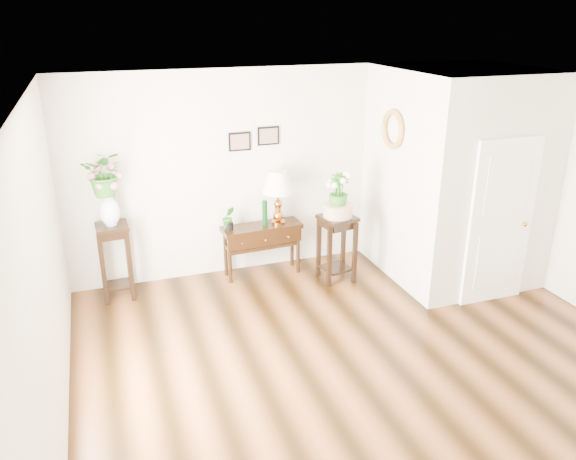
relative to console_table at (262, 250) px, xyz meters
name	(u,v)px	position (x,y,z in m)	size (l,w,h in m)	color
floor	(371,364)	(0.45, -2.46, -0.37)	(6.00, 5.50, 0.02)	brown
ceiling	(388,93)	(0.45, -2.46, 2.43)	(6.00, 5.50, 0.02)	white
wall_back	(285,170)	(0.45, 0.29, 1.03)	(6.00, 0.02, 2.80)	silver
wall_left	(43,289)	(-2.55, -2.46, 1.03)	(0.02, 5.50, 2.80)	silver
partition	(455,174)	(2.55, -0.69, 1.03)	(1.80, 1.95, 2.80)	silver
door	(500,223)	(2.55, -1.69, 0.68)	(0.90, 0.05, 2.10)	white
art_print_left	(240,142)	(-0.20, 0.27, 1.48)	(0.30, 0.02, 0.25)	black
art_print_right	(268,136)	(0.20, 0.27, 1.53)	(0.30, 0.02, 0.25)	black
wall_ornament	(392,129)	(1.61, -0.56, 1.68)	(0.51, 0.51, 0.07)	gold
console_table	(262,250)	(0.00, 0.00, 0.00)	(1.10, 0.37, 0.73)	black
table_lamp	(278,199)	(0.24, 0.00, 0.72)	(0.43, 0.43, 0.76)	#AC6E28
green_vase	(265,213)	(0.05, 0.00, 0.54)	(0.07, 0.07, 0.35)	black
potted_plant	(228,218)	(-0.46, 0.00, 0.52)	(0.17, 0.14, 0.31)	#256319
plant_stand_a	(116,261)	(-1.95, -0.03, 0.13)	(0.39, 0.39, 1.00)	black
porcelain_vase	(109,208)	(-1.95, -0.03, 0.86)	(0.25, 0.25, 0.43)	white
lily_arrangement	(105,171)	(-1.95, -0.03, 1.31)	(0.51, 0.44, 0.57)	#256319
plant_stand_b	(337,248)	(0.92, -0.48, 0.09)	(0.43, 0.43, 0.92)	black
ceramic_bowl	(338,211)	(0.92, -0.48, 0.63)	(0.39, 0.39, 0.17)	tan
narcissus	(339,191)	(0.92, -0.48, 0.90)	(0.26, 0.26, 0.46)	#256319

